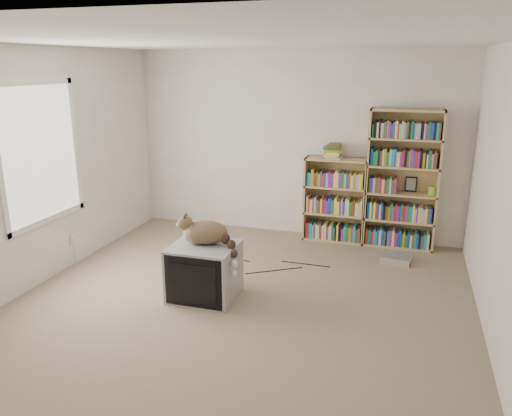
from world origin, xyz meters
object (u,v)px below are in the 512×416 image
(dvd_player, at_px, (396,259))
(cat, at_px, (210,236))
(bookcase_tall, at_px, (402,183))
(bookcase_short, at_px, (335,203))
(crt_tv, at_px, (205,271))

(dvd_player, bearing_deg, cat, -131.71)
(bookcase_tall, height_order, dvd_player, bookcase_tall)
(cat, bearing_deg, dvd_player, 24.21)
(bookcase_short, bearing_deg, crt_tv, -114.91)
(cat, xyz_separation_m, bookcase_short, (0.94, 2.11, -0.13))
(bookcase_tall, bearing_deg, cat, -130.13)
(crt_tv, relative_size, bookcase_tall, 0.37)
(cat, xyz_separation_m, bookcase_tall, (1.78, 2.11, 0.20))
(cat, height_order, bookcase_tall, bookcase_tall)
(bookcase_tall, bearing_deg, crt_tv, -130.58)
(crt_tv, distance_m, bookcase_tall, 2.88)
(bookcase_tall, relative_size, bookcase_short, 1.58)
(dvd_player, bearing_deg, crt_tv, -131.99)
(bookcase_short, relative_size, dvd_player, 3.24)
(crt_tv, distance_m, bookcase_short, 2.37)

